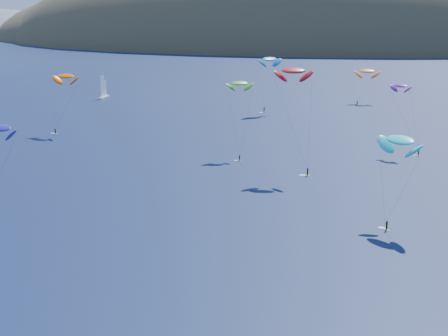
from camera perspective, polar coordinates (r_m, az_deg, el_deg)
name	(u,v)px	position (r m, az deg, el deg)	size (l,w,h in m)	color
island	(331,54)	(611.30, 9.72, 10.26)	(730.00, 300.00, 210.00)	#3D3526
sailboat	(104,96)	(282.82, -10.93, 6.47)	(9.49, 8.19, 11.72)	white
kitesurfer_1	(66,76)	(215.16, -14.29, 8.14)	(9.87, 8.55, 21.04)	yellow
kitesurfer_3	(240,83)	(179.93, 1.46, 7.75)	(8.14, 13.49, 22.21)	yellow
kitesurfer_4	(270,59)	(245.99, 4.21, 9.90)	(10.71, 10.28, 23.14)	yellow
kitesurfer_5	(400,140)	(128.65, 15.81, 2.47)	(10.49, 12.09, 19.74)	yellow
kitesurfer_6	(401,86)	(189.16, 15.89, 7.23)	(9.56, 9.83, 20.85)	yellow
kitesurfer_9	(294,71)	(161.34, 6.39, 8.83)	(10.27, 8.44, 28.62)	yellow
kitesurfer_10	(1,128)	(145.27, -19.71, 3.45)	(9.36, 10.74, 18.88)	yellow
kitesurfer_11	(367,71)	(273.92, 12.96, 8.64)	(10.60, 13.45, 16.03)	yellow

